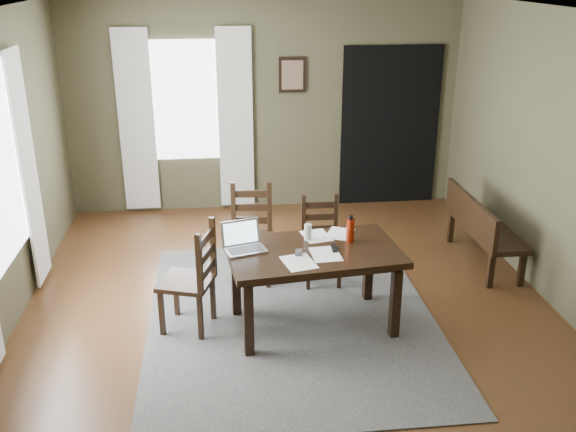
{
  "coord_description": "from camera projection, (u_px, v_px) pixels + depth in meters",
  "views": [
    {
      "loc": [
        -0.6,
        -5.13,
        3.05
      ],
      "look_at": [
        0.0,
        0.3,
        0.9
      ],
      "focal_mm": 40.0,
      "sensor_mm": 36.0,
      "label": 1
    }
  ],
  "objects": [
    {
      "name": "ground",
      "position": [
        292.0,
        319.0,
        5.92
      ],
      "size": [
        5.0,
        6.0,
        0.01
      ],
      "color": "#492C16"
    },
    {
      "name": "room_shell",
      "position": [
        292.0,
        127.0,
        5.26
      ],
      "size": [
        5.02,
        6.02,
        2.71
      ],
      "color": "#4A4830",
      "rests_on": "ground"
    },
    {
      "name": "rug",
      "position": [
        292.0,
        318.0,
        5.92
      ],
      "size": [
        2.6,
        3.2,
        0.01
      ],
      "color": "#454545",
      "rests_on": "ground"
    },
    {
      "name": "dining_table",
      "position": [
        314.0,
        259.0,
        5.58
      ],
      "size": [
        1.57,
        1.05,
        0.74
      ],
      "rotation": [
        0.0,
        0.0,
        0.11
      ],
      "color": "black",
      "rests_on": "rug"
    },
    {
      "name": "chair_end",
      "position": [
        192.0,
        279.0,
        5.59
      ],
      "size": [
        0.55,
        0.55,
        1.0
      ],
      "rotation": [
        0.0,
        0.0,
        -1.88
      ],
      "color": "black",
      "rests_on": "rug"
    },
    {
      "name": "chair_back_left",
      "position": [
        251.0,
        235.0,
        6.51
      ],
      "size": [
        0.48,
        0.48,
        0.99
      ],
      "rotation": [
        0.0,
        0.0,
        -0.11
      ],
      "color": "black",
      "rests_on": "rug"
    },
    {
      "name": "chair_back_right",
      "position": [
        321.0,
        242.0,
        6.48
      ],
      "size": [
        0.39,
        0.39,
        0.88
      ],
      "rotation": [
        0.0,
        0.0,
        -0.01
      ],
      "color": "black",
      "rests_on": "rug"
    },
    {
      "name": "bench",
      "position": [
        480.0,
        224.0,
        6.87
      ],
      "size": [
        0.43,
        1.34,
        0.76
      ],
      "rotation": [
        0.0,
        0.0,
        1.57
      ],
      "color": "black",
      "rests_on": "ground"
    },
    {
      "name": "laptop",
      "position": [
        243.0,
        242.0,
        5.54
      ],
      "size": [
        0.4,
        0.35,
        0.24
      ],
      "rotation": [
        0.0,
        0.0,
        0.27
      ],
      "color": "#B7B7BC",
      "rests_on": "dining_table"
    },
    {
      "name": "computer_mouse",
      "position": [
        299.0,
        253.0,
        5.44
      ],
      "size": [
        0.07,
        0.1,
        0.03
      ],
      "primitive_type": "cube",
      "rotation": [
        0.0,
        0.0,
        -0.2
      ],
      "color": "#3F3F42",
      "rests_on": "dining_table"
    },
    {
      "name": "tv_remote",
      "position": [
        334.0,
        248.0,
        5.55
      ],
      "size": [
        0.05,
        0.17,
        0.02
      ],
      "primitive_type": "cube",
      "rotation": [
        0.0,
        0.0,
        -0.03
      ],
      "color": "black",
      "rests_on": "dining_table"
    },
    {
      "name": "drinking_glass",
      "position": [
        308.0,
        232.0,
        5.71
      ],
      "size": [
        0.07,
        0.07,
        0.15
      ],
      "primitive_type": "cylinder",
      "rotation": [
        0.0,
        0.0,
        0.02
      ],
      "color": "silver",
      "rests_on": "dining_table"
    },
    {
      "name": "water_bottle",
      "position": [
        350.0,
        230.0,
        5.66
      ],
      "size": [
        0.09,
        0.09,
        0.25
      ],
      "rotation": [
        0.0,
        0.0,
        -0.37
      ],
      "color": "#B0270D",
      "rests_on": "dining_table"
    },
    {
      "name": "paper_b",
      "position": [
        326.0,
        254.0,
        5.45
      ],
      "size": [
        0.26,
        0.33,
        0.0
      ],
      "primitive_type": "cube",
      "rotation": [
        0.0,
        0.0,
        0.06
      ],
      "color": "white",
      "rests_on": "dining_table"
    },
    {
      "name": "paper_c",
      "position": [
        316.0,
        236.0,
        5.81
      ],
      "size": [
        0.29,
        0.34,
        0.0
      ],
      "primitive_type": "cube",
      "rotation": [
        0.0,
        0.0,
        0.2
      ],
      "color": "white",
      "rests_on": "dining_table"
    },
    {
      "name": "paper_d",
      "position": [
        340.0,
        234.0,
        5.86
      ],
      "size": [
        0.32,
        0.36,
        0.0
      ],
      "primitive_type": "cube",
      "rotation": [
        0.0,
        0.0,
        -0.42
      ],
      "color": "white",
      "rests_on": "dining_table"
    },
    {
      "name": "paper_e",
      "position": [
        299.0,
        262.0,
        5.3
      ],
      "size": [
        0.31,
        0.36,
        0.0
      ],
      "primitive_type": "cube",
      "rotation": [
        0.0,
        0.0,
        0.23
      ],
      "color": "white",
      "rests_on": "dining_table"
    },
    {
      "name": "window_back",
      "position": [
        185.0,
        101.0,
        8.03
      ],
      "size": [
        1.0,
        0.01,
        1.5
      ],
      "color": "white",
      "rests_on": "ground"
    },
    {
      "name": "curtain_left_far",
      "position": [
        28.0,
        170.0,
        6.17
      ],
      "size": [
        0.03,
        0.48,
        2.3
      ],
      "color": "silver",
      "rests_on": "ground"
    },
    {
      "name": "curtain_back_left",
      "position": [
        137.0,
        122.0,
        8.03
      ],
      "size": [
        0.44,
        0.03,
        2.3
      ],
      "color": "silver",
      "rests_on": "ground"
    },
    {
      "name": "curtain_back_right",
      "position": [
        236.0,
        120.0,
        8.16
      ],
      "size": [
        0.44,
        0.03,
        2.3
      ],
      "color": "silver",
      "rests_on": "ground"
    },
    {
      "name": "framed_picture",
      "position": [
        292.0,
        75.0,
        8.06
      ],
      "size": [
        0.34,
        0.03,
        0.44
      ],
      "color": "black",
      "rests_on": "ground"
    },
    {
      "name": "doorway_back",
      "position": [
        390.0,
        127.0,
        8.45
      ],
      "size": [
        1.3,
        0.03,
        2.1
      ],
      "color": "black",
      "rests_on": "ground"
    }
  ]
}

